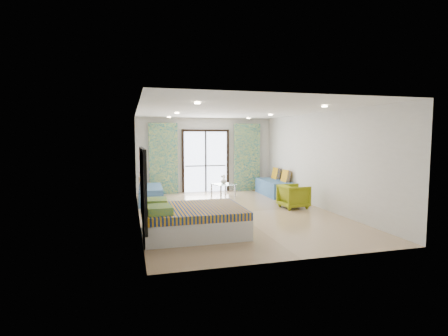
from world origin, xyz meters
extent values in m
cube|color=black|center=(0.00, 3.71, 2.24)|extent=(1.76, 0.08, 0.08)
cube|color=black|center=(-0.84, 3.71, 1.10)|extent=(0.08, 0.08, 2.20)
cube|color=black|center=(0.84, 3.71, 1.10)|extent=(0.08, 0.08, 2.20)
cube|color=black|center=(0.00, 3.71, 1.10)|extent=(0.05, 0.06, 2.20)
cube|color=#595451|center=(0.00, 3.73, 0.95)|extent=(1.52, 0.03, 0.04)
cube|color=silver|center=(-1.55, 3.57, 1.25)|extent=(1.00, 0.10, 2.50)
cube|color=silver|center=(1.55, 3.57, 1.25)|extent=(1.00, 0.10, 2.50)
cylinder|color=#FFE0B2|center=(-1.40, -2.00, 2.67)|extent=(0.12, 0.12, 0.02)
cylinder|color=#FFE0B2|center=(1.40, -2.00, 2.67)|extent=(0.12, 0.12, 0.02)
cylinder|color=#FFE0B2|center=(-1.40, 1.00, 2.67)|extent=(0.12, 0.12, 0.02)
cylinder|color=#FFE0B2|center=(1.40, 1.00, 2.67)|extent=(0.12, 0.12, 0.02)
cylinder|color=#FFE0B2|center=(-1.40, 3.00, 2.67)|extent=(0.12, 0.12, 0.02)
cylinder|color=#FFE0B2|center=(1.40, 3.00, 2.67)|extent=(0.12, 0.12, 0.02)
cube|color=black|center=(-2.46, -1.76, 1.05)|extent=(0.06, 2.10, 1.50)
cube|color=silver|center=(-2.47, -0.51, 1.05)|extent=(0.02, 0.10, 0.10)
cube|color=silver|center=(-1.45, -1.76, 0.20)|extent=(2.04, 1.63, 0.41)
cube|color=navy|center=(-1.45, -1.76, 0.48)|extent=(2.02, 1.67, 0.15)
cube|color=#1B707A|center=(-2.19, -2.15, 0.63)|extent=(0.49, 0.58, 0.14)
cube|color=#1B707A|center=(-2.19, -1.37, 0.63)|extent=(0.50, 0.59, 0.14)
cube|color=#3B618D|center=(-2.10, 2.03, 0.20)|extent=(0.77, 1.82, 0.40)
cube|color=#3B618D|center=(-2.10, 2.03, 0.45)|extent=(0.76, 1.78, 0.10)
cube|color=navy|center=(-2.37, 1.62, 0.68)|extent=(0.22, 0.46, 0.41)
cube|color=navy|center=(-2.33, 2.45, 0.68)|extent=(0.22, 0.46, 0.41)
cube|color=#3B618D|center=(2.10, 2.30, 0.21)|extent=(0.77, 1.87, 0.41)
cube|color=#3B618D|center=(2.10, 2.30, 0.46)|extent=(0.75, 1.83, 0.10)
cube|color=navy|center=(2.35, 1.86, 0.70)|extent=(0.22, 0.47, 0.43)
cube|color=navy|center=(2.37, 2.73, 0.70)|extent=(0.22, 0.47, 0.43)
cylinder|color=silver|center=(0.15, 2.09, 0.21)|extent=(0.07, 0.07, 0.42)
cylinder|color=silver|center=(0.69, 2.27, 0.21)|extent=(0.07, 0.07, 0.42)
cylinder|color=silver|center=(-0.04, 2.62, 0.21)|extent=(0.07, 0.07, 0.42)
cylinder|color=silver|center=(0.50, 2.81, 0.21)|extent=(0.07, 0.07, 0.42)
cube|color=#8CA59E|center=(0.32, 2.45, 0.42)|extent=(0.84, 0.84, 0.02)
sphere|color=white|center=(0.37, 2.47, 0.66)|extent=(0.07, 0.07, 0.07)
sphere|color=white|center=(0.31, 2.50, 0.68)|extent=(0.07, 0.07, 0.07)
sphere|color=white|center=(0.27, 2.43, 0.70)|extent=(0.07, 0.07, 0.07)
sphere|color=white|center=(0.34, 2.40, 0.72)|extent=(0.07, 0.07, 0.07)
imported|color=white|center=(0.36, 2.53, 0.54)|extent=(0.27, 0.28, 0.21)
imported|color=olive|center=(1.77, 0.11, 0.37)|extent=(0.72, 0.76, 0.73)
camera|label=1|loc=(-2.71, -8.80, 2.02)|focal=28.00mm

